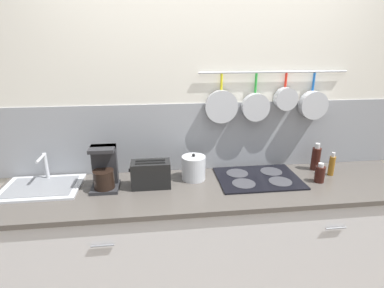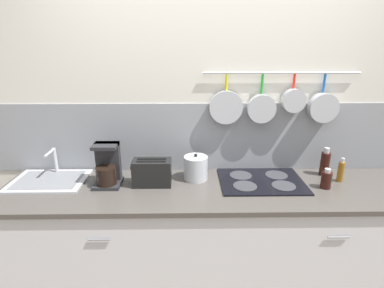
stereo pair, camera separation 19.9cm
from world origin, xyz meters
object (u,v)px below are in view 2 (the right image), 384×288
Objects in this scene: kettle at (196,168)px; bottle_sesame_oil at (325,163)px; bottle_cooking_wine at (341,171)px; toaster at (152,172)px; bottle_hot_sauce at (326,179)px; coffee_maker at (107,168)px.

kettle is 1.00m from bottle_sesame_oil.
bottle_sesame_oil is 0.14m from bottle_cooking_wine.
bottle_hot_sauce is (1.23, -0.07, -0.03)m from toaster.
toaster is at bearing -3.40° from coffee_maker.
coffee_maker is 0.32m from toaster.
coffee_maker is 0.64m from kettle.
bottle_sesame_oil is at bearing 6.51° from toaster.
bottle_sesame_oil is (1.64, 0.13, -0.03)m from coffee_maker.
coffee_maker reaches higher than toaster.
coffee_maker is 1.56m from bottle_hot_sauce.
coffee_maker is 1.64m from bottle_sesame_oil.
kettle reaches higher than toaster.
toaster is at bearing -164.06° from kettle.
coffee_maker is 2.09× the size of bottle_hot_sauce.
toaster is at bearing 176.71° from bottle_hot_sauce.
bottle_cooking_wine is at bearing -3.08° from kettle.
kettle is 1.10× the size of bottle_cooking_wine.
bottle_sesame_oil is at bearing 4.58° from coffee_maker.
coffee_maker is 1.50× the size of kettle.
coffee_maker is 1.66× the size of bottle_cooking_wine.
bottle_sesame_oil reaches higher than kettle.
kettle is 0.92× the size of bottle_sesame_oil.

